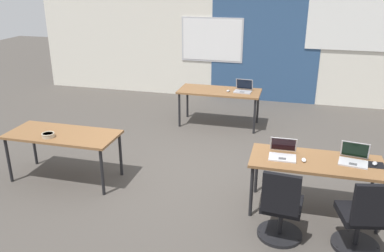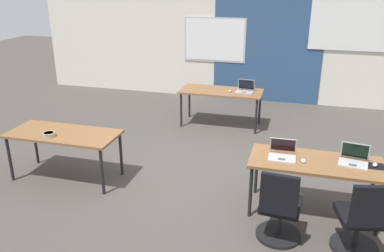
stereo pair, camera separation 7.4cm
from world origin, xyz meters
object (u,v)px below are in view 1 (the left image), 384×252
desk_far_center (219,93)px  mouse_far_right (228,91)px  laptop_near_right_end (354,158)px  chair_near_right_end (362,222)px  chair_near_right_inner (281,211)px  mouse_near_right_inner (304,160)px  laptop_far_right (243,89)px  desk_near_left (63,137)px  mouse_near_right_end (375,163)px  desk_near_right (316,165)px  snack_bowl (48,135)px  laptop_near_right_inner (283,153)px

desk_far_center → mouse_far_right: size_ratio=14.36×
desk_far_center → laptop_near_right_end: (2.18, -2.73, 0.11)m
chair_near_right_end → chair_near_right_inner: bearing=-12.0°
mouse_near_right_inner → mouse_far_right: bearing=116.8°
mouse_near_right_inner → laptop_far_right: laptop_far_right is taller
laptop_near_right_end → laptop_far_right: bearing=130.9°
desk_near_left → mouse_near_right_end: (4.17, 0.04, 0.08)m
chair_near_right_inner → laptop_near_right_end: size_ratio=2.48×
chair_near_right_inner → chair_near_right_end: same height
mouse_near_right_inner → laptop_far_right: size_ratio=0.30×
desk_near_left → desk_near_right: 3.50m
mouse_near_right_inner → snack_bowl: snack_bowl is taller
laptop_near_right_end → desk_near_left: bearing=-170.0°
chair_near_right_inner → laptop_near_right_end: (0.80, 0.76, 0.39)m
laptop_near_right_inner → chair_near_right_inner: laptop_near_right_inner is taller
snack_bowl → desk_far_center: bearing=58.0°
chair_near_right_end → mouse_far_right: bearing=-71.5°
mouse_near_right_inner → mouse_near_right_end: bearing=7.5°
laptop_near_right_inner → laptop_far_right: bearing=106.3°
desk_near_right → chair_near_right_end: (0.48, -0.69, -0.28)m
desk_near_left → mouse_far_right: 3.36m
mouse_near_right_end → snack_bowl: snack_bowl is taller
snack_bowl → chair_near_right_inner: bearing=-9.1°
mouse_near_right_end → chair_near_right_end: bearing=-104.1°
desk_near_left → snack_bowl: (-0.11, -0.18, 0.10)m
laptop_far_right → mouse_far_right: size_ratio=3.15×
desk_far_center → laptop_near_right_inner: laptop_near_right_inner is taller
desk_near_right → desk_far_center: (-1.75, 2.80, 0.00)m
mouse_near_right_end → laptop_far_right: (-1.96, 2.79, 0.03)m
desk_near_right → desk_far_center: size_ratio=1.00×
desk_near_left → desk_near_right: (3.50, 0.00, 0.00)m
laptop_near_right_end → laptop_far_right: (-1.72, 2.76, -0.00)m
desk_near_right → mouse_far_right: 3.17m
desk_near_left → chair_near_right_inner: 3.22m
mouse_far_right → desk_near_left: bearing=-125.1°
laptop_far_right → mouse_near_right_inner: bearing=-64.1°
laptop_near_right_inner → mouse_near_right_inner: 0.27m
desk_near_left → desk_near_right: size_ratio=1.00×
desk_near_right → chair_near_right_end: bearing=-54.9°
desk_near_right → snack_bowl: bearing=-177.2°
chair_near_right_inner → desk_near_right: bearing=-112.6°
chair_near_right_inner → chair_near_right_end: size_ratio=1.00×
laptop_near_right_inner → mouse_far_right: (-1.16, 2.74, -0.03)m
laptop_near_right_inner → chair_near_right_end: (0.89, -0.70, -0.39)m
desk_near_left → chair_near_right_inner: bearing=-12.5°
chair_near_right_end → laptop_far_right: (-1.77, 3.52, 0.39)m
desk_far_center → mouse_near_right_inner: size_ratio=15.42×
desk_near_left → mouse_near_right_inner: size_ratio=15.42×
desk_near_right → mouse_near_right_end: 0.68m
chair_near_right_inner → snack_bowl: (-3.25, 0.52, 0.38)m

